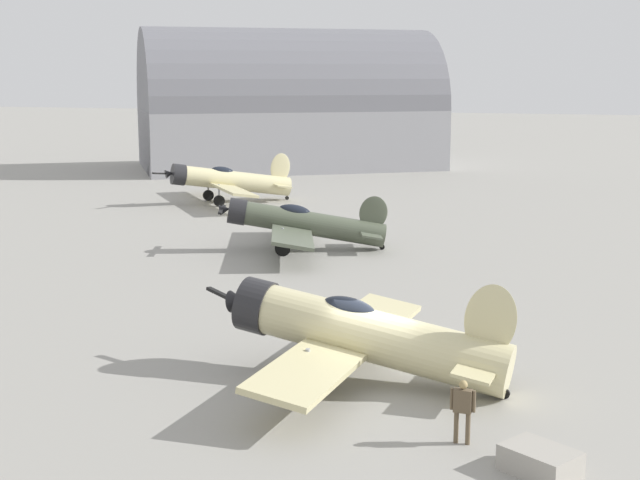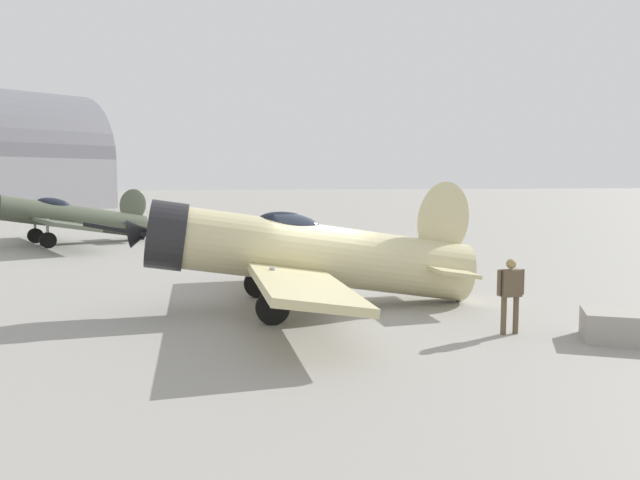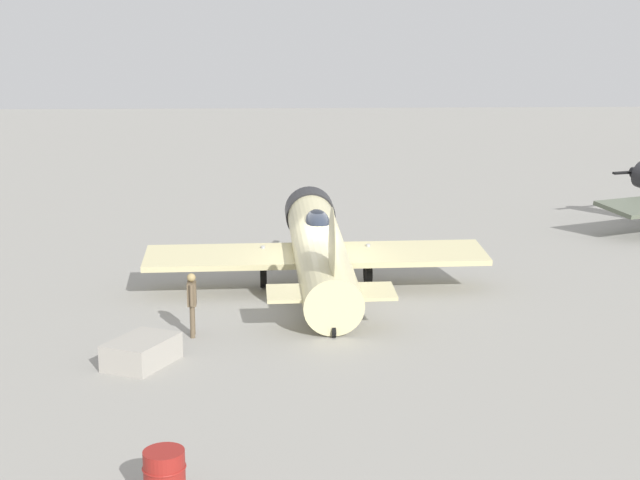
% 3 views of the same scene
% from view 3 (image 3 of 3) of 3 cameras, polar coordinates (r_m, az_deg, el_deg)
% --- Properties ---
extents(ground_plane, '(400.00, 400.00, 0.00)m').
position_cam_3_polar(ground_plane, '(24.76, -0.00, -4.09)').
color(ground_plane, gray).
extents(airplane_foreground, '(10.80, 10.30, 3.44)m').
position_cam_3_polar(airplane_foreground, '(24.89, -0.10, -0.58)').
color(airplane_foreground, beige).
rests_on(airplane_foreground, ground_plane).
extents(ground_crew_mechanic, '(0.24, 0.65, 1.67)m').
position_cam_3_polar(ground_crew_mechanic, '(21.07, -9.01, -4.08)').
color(ground_crew_mechanic, brown).
rests_on(ground_crew_mechanic, ground_plane).
extents(equipment_crate, '(1.86, 2.03, 0.62)m').
position_cam_3_polar(equipment_crate, '(19.39, -12.44, -7.69)').
color(equipment_crate, '#9E998E').
rests_on(equipment_crate, ground_plane).
extents(fuel_drum, '(0.68, 0.68, 0.89)m').
position_cam_3_polar(fuel_drum, '(13.21, -10.89, -16.13)').
color(fuel_drum, maroon).
rests_on(fuel_drum, ground_plane).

